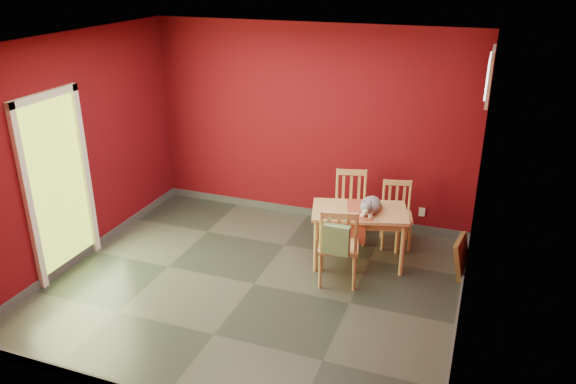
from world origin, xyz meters
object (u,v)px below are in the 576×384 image
(dining_table, at_px, (359,217))
(chair_far_right, at_px, (396,213))
(chair_far_left, at_px, (350,205))
(chair_near, at_px, (338,245))
(picture_frame, at_px, (461,257))
(cat, at_px, (371,202))
(tote_bag, at_px, (337,240))

(dining_table, height_order, chair_far_right, chair_far_right)
(chair_far_left, relative_size, chair_far_right, 1.10)
(chair_near, xyz_separation_m, picture_frame, (1.31, 0.68, -0.26))
(dining_table, bearing_deg, picture_frame, 6.46)
(cat, bearing_deg, chair_far_right, 52.75)
(cat, xyz_separation_m, picture_frame, (1.08, 0.13, -0.59))
(dining_table, relative_size, picture_frame, 2.64)
(chair_near, relative_size, tote_bag, 2.33)
(tote_bag, bearing_deg, cat, 75.65)
(dining_table, bearing_deg, tote_bag, -95.25)
(chair_near, xyz_separation_m, tote_bag, (0.03, -0.22, 0.18))
(chair_far_right, bearing_deg, picture_frame, -30.34)
(dining_table, bearing_deg, cat, 1.19)
(cat, bearing_deg, chair_near, -131.59)
(tote_bag, height_order, picture_frame, tote_bag)
(cat, height_order, picture_frame, cat)
(cat, bearing_deg, chair_far_left, 103.81)
(tote_bag, relative_size, picture_frame, 0.87)
(chair_far_right, distance_m, cat, 0.78)
(chair_far_left, bearing_deg, tote_bag, -82.28)
(dining_table, xyz_separation_m, cat, (0.13, 0.00, 0.21))
(chair_far_right, bearing_deg, cat, -108.56)
(chair_far_left, height_order, picture_frame, chair_far_left)
(chair_near, bearing_deg, tote_bag, -81.19)
(chair_far_left, xyz_separation_m, chair_far_right, (0.59, 0.04, -0.04))
(chair_far_right, xyz_separation_m, picture_frame, (0.86, -0.51, -0.20))
(chair_far_right, relative_size, picture_frame, 1.78)
(picture_frame, bearing_deg, chair_near, -152.64)
(chair_near, distance_m, picture_frame, 1.50)
(dining_table, xyz_separation_m, chair_far_left, (-0.25, 0.60, -0.14))
(chair_far_left, bearing_deg, picture_frame, -17.59)
(dining_table, distance_m, picture_frame, 1.27)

